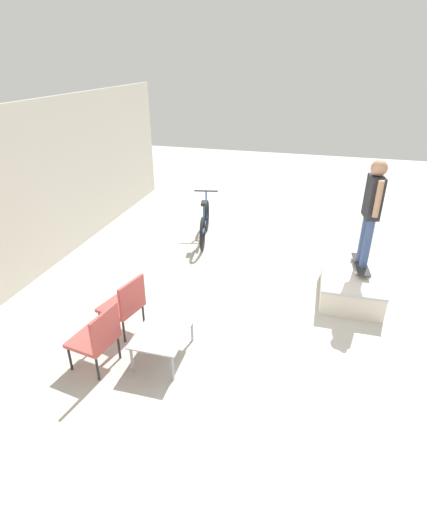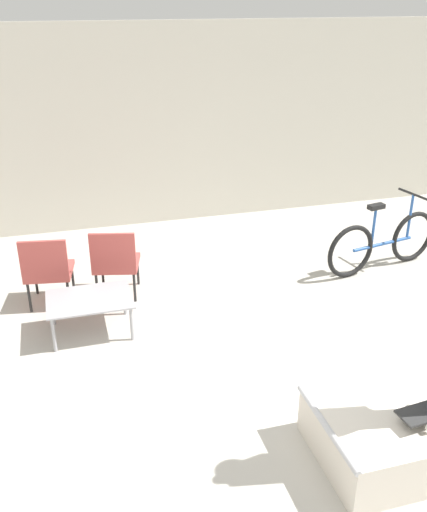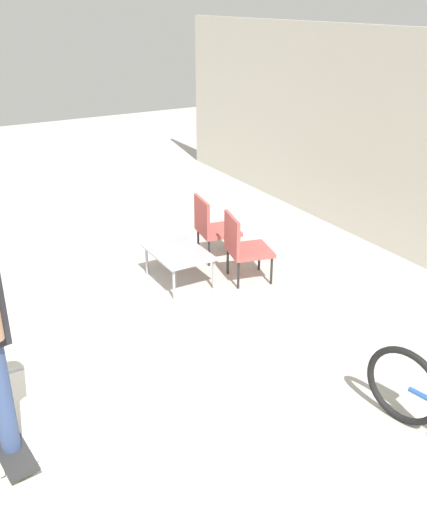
{
  "view_description": "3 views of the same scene",
  "coord_description": "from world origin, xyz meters",
  "px_view_note": "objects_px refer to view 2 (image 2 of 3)",
  "views": [
    {
      "loc": [
        -4.83,
        -0.23,
        3.68
      ],
      "look_at": [
        0.31,
        1.16,
        0.97
      ],
      "focal_mm": 28.0,
      "sensor_mm": 36.0,
      "label": 1
    },
    {
      "loc": [
        -1.09,
        -3.9,
        3.35
      ],
      "look_at": [
        0.35,
        1.15,
        0.91
      ],
      "focal_mm": 40.0,
      "sensor_mm": 36.0,
      "label": 2
    },
    {
      "loc": [
        4.96,
        -1.38,
        3.33
      ],
      "look_at": [
        0.54,
        1.19,
        1.0
      ],
      "focal_mm": 40.0,
      "sensor_mm": 36.0,
      "label": 3
    }
  ],
  "objects_px": {
    "coffee_table": "(90,302)",
    "patio_chair_left": "(48,268)",
    "bicycle": "(383,242)",
    "patio_chair_right": "(115,260)",
    "skate_ramp_box": "(402,431)"
  },
  "relations": [
    {
      "from": "patio_chair_right",
      "to": "patio_chair_left",
      "type": "bearing_deg",
      "value": 14.04
    },
    {
      "from": "patio_chair_left",
      "to": "patio_chair_right",
      "type": "bearing_deg",
      "value": -170.68
    },
    {
      "from": "coffee_table",
      "to": "bicycle",
      "type": "height_order",
      "value": "bicycle"
    },
    {
      "from": "patio_chair_left",
      "to": "patio_chair_right",
      "type": "relative_size",
      "value": 1.0
    },
    {
      "from": "patio_chair_right",
      "to": "bicycle",
      "type": "distance_m",
      "value": 3.46
    },
    {
      "from": "patio_chair_right",
      "to": "bicycle",
      "type": "height_order",
      "value": "bicycle"
    },
    {
      "from": "patio_chair_left",
      "to": "bicycle",
      "type": "relative_size",
      "value": 0.51
    },
    {
      "from": "patio_chair_left",
      "to": "patio_chair_right",
      "type": "xyz_separation_m",
      "value": [
        0.77,
        0.0,
        0.0
      ]
    },
    {
      "from": "patio_chair_left",
      "to": "bicycle",
      "type": "distance_m",
      "value": 4.23
    },
    {
      "from": "coffee_table",
      "to": "patio_chair_left",
      "type": "bearing_deg",
      "value": 119.56
    },
    {
      "from": "patio_chair_left",
      "to": "skate_ramp_box",
      "type": "bearing_deg",
      "value": 138.48
    },
    {
      "from": "coffee_table",
      "to": "bicycle",
      "type": "bearing_deg",
      "value": 8.02
    },
    {
      "from": "patio_chair_left",
      "to": "coffee_table",
      "type": "bearing_deg",
      "value": 128.76
    },
    {
      "from": "skate_ramp_box",
      "to": "bicycle",
      "type": "relative_size",
      "value": 0.79
    },
    {
      "from": "coffee_table",
      "to": "patio_chair_left",
      "type": "distance_m",
      "value": 0.83
    }
  ]
}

